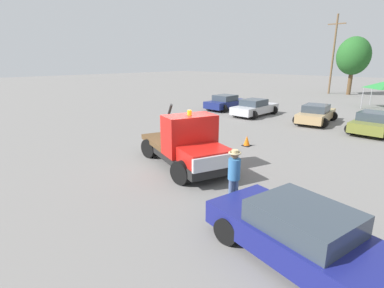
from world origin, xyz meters
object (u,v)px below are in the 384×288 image
object	(u,v)px
foreground_car	(309,239)
traffic_cone	(247,141)
parked_car_tan	(316,114)
tree_right	(354,56)
tow_truck	(187,146)
parked_car_silver	(255,108)
parked_car_olive	(375,123)
parked_car_navy	(226,102)
person_near_truck	(234,172)
utility_pole	(333,53)

from	to	relation	value
foreground_car	traffic_cone	distance (m)	9.60
parked_car_tan	tree_right	size ratio (longest dim) A/B	0.66
tow_truck	parked_car_silver	size ratio (longest dim) A/B	1.22
foreground_car	parked_car_tan	xyz separation A→B (m)	(-6.15, 15.71, -0.00)
parked_car_silver	traffic_cone	bearing A→B (deg)	-150.59
parked_car_silver	traffic_cone	xyz separation A→B (m)	(4.61, -8.05, -0.39)
foreground_car	parked_car_olive	world-z (taller)	same
foreground_car	tree_right	size ratio (longest dim) A/B	0.73
parked_car_navy	tree_right	bearing A→B (deg)	-10.64
traffic_cone	tow_truck	bearing A→B (deg)	-89.67
parked_car_olive	traffic_cone	bearing A→B (deg)	153.52
foreground_car	traffic_cone	size ratio (longest dim) A/B	9.66
foreground_car	parked_car_olive	bearing A→B (deg)	109.95
parked_car_navy	parked_car_tan	distance (m)	8.36
parked_car_tan	foreground_car	bearing A→B (deg)	-167.00
parked_car_olive	traffic_cone	xyz separation A→B (m)	(-4.11, -7.96, -0.39)
parked_car_tan	traffic_cone	world-z (taller)	parked_car_tan
foreground_car	traffic_cone	xyz separation A→B (m)	(-6.36, 7.18, -0.40)
tow_truck	traffic_cone	xyz separation A→B (m)	(-0.03, 4.55, -0.71)
tow_truck	foreground_car	xyz separation A→B (m)	(6.34, -2.63, -0.31)
parked_car_navy	parked_car_silver	xyz separation A→B (m)	(3.54, -0.81, 0.00)
person_near_truck	parked_car_navy	size ratio (longest dim) A/B	0.41
parked_car_tan	parked_car_olive	bearing A→B (deg)	-106.70
tree_right	person_near_truck	bearing A→B (deg)	-78.29
person_near_truck	parked_car_silver	size ratio (longest dim) A/B	0.38
tow_truck	parked_car_silver	world-z (taller)	tow_truck
foreground_car	utility_pole	bearing A→B (deg)	120.71
parked_car_navy	utility_pole	xyz separation A→B (m)	(1.89, 20.16, 4.61)
traffic_cone	utility_pole	size ratio (longest dim) A/B	0.06
utility_pole	tree_right	bearing A→B (deg)	14.24
tow_truck	parked_car_tan	distance (m)	13.08
foreground_car	parked_car_olive	distance (m)	15.31
traffic_cone	parked_car_silver	bearing A→B (deg)	119.78
foreground_car	parked_car_olive	size ratio (longest dim) A/B	1.20
parked_car_silver	traffic_cone	size ratio (longest dim) A/B	8.47
tow_truck	parked_car_olive	bearing A→B (deg)	91.36
tow_truck	parked_car_olive	distance (m)	13.16
foreground_car	parked_car_tan	world-z (taller)	same
parked_car_silver	tow_truck	bearing A→B (deg)	-160.18
parked_car_silver	utility_pole	size ratio (longest dim) A/B	0.47
tow_truck	foreground_car	bearing A→B (deg)	-3.12
parked_car_navy	tree_right	xyz separation A→B (m)	(4.19, 20.75, 4.20)
parked_car_silver	parked_car_olive	size ratio (longest dim) A/B	1.05
tree_right	utility_pole	xyz separation A→B (m)	(-2.30, -0.58, 0.41)
foreground_car	parked_car_silver	world-z (taller)	same
parked_car_silver	parked_car_tan	xyz separation A→B (m)	(4.82, 0.48, -0.00)
foreground_car	tree_right	bearing A→B (deg)	117.16
tow_truck	parked_car_navy	size ratio (longest dim) A/B	1.32
parked_car_navy	parked_car_tan	bearing A→B (deg)	-91.48
foreground_car	parked_car_silver	distance (m)	18.77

